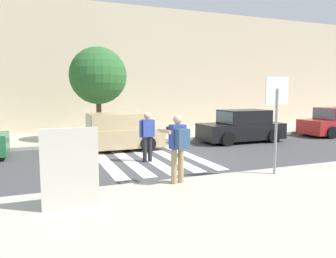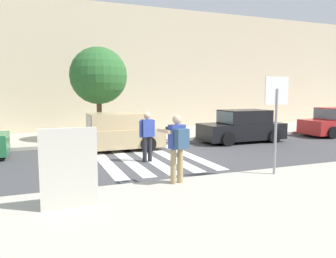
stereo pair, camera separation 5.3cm
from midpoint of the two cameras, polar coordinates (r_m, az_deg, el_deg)
name	(u,v)px [view 1 (the left image)]	position (r m, az deg, el deg)	size (l,w,h in m)	color
ground_plane	(151,159)	(11.88, -3.19, -5.30)	(120.00, 120.00, 0.00)	#424244
sidewalk_near	(257,220)	(6.52, 15.06, -15.01)	(60.00, 6.00, 0.14)	#B2AD9E
sidewalk_far	(114,136)	(17.58, -9.42, -1.26)	(60.00, 4.80, 0.14)	#B2AD9E
building_facade_far	(98,70)	(21.78, -12.13, 9.94)	(56.00, 4.00, 7.55)	beige
crosswalk_stripe_0	(105,162)	(11.68, -11.01, -5.60)	(0.44, 5.20, 0.01)	silver
crosswalk_stripe_1	(128,160)	(11.84, -7.19, -5.36)	(0.44, 5.20, 0.01)	silver
crosswalk_stripe_2	(149,158)	(12.06, -3.49, -5.10)	(0.44, 5.20, 0.01)	silver
crosswalk_stripe_3	(169,157)	(12.33, 0.05, -4.83)	(0.44, 5.20, 0.01)	silver
crosswalk_stripe_4	(188,155)	(12.64, 3.43, -4.55)	(0.44, 5.20, 0.01)	silver
stop_sign	(277,103)	(9.47, 18.24, 4.25)	(0.76, 0.08, 2.70)	gray
photographer_with_backpack	(178,143)	(8.14, 1.58, -2.44)	(0.66, 0.90, 1.72)	tan
pedestrian_crossing	(147,134)	(11.34, -3.77, -0.87)	(0.58, 0.28, 1.72)	#232328
parked_car_tan	(113,133)	(13.73, -9.62, -0.70)	(4.10, 1.92, 1.55)	tan
parked_car_black	(242,127)	(16.25, 12.63, 0.35)	(4.10, 1.92, 1.55)	black
street_tree_center	(98,76)	(15.65, -12.18, 9.03)	(2.63, 2.63, 4.34)	brown
advertising_board	(70,168)	(6.74, -16.92, -6.59)	(1.10, 0.11, 1.60)	beige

